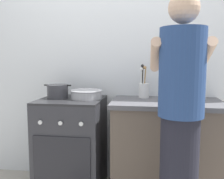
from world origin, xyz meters
name	(u,v)px	position (x,y,z in m)	size (l,w,h in m)	color
back_wall	(131,62)	(0.20, 0.50, 1.25)	(3.20, 0.10, 2.50)	silver
countertop	(166,149)	(0.55, 0.15, 0.45)	(1.00, 0.60, 0.90)	brown
stove_range	(72,144)	(-0.35, 0.15, 0.45)	(0.60, 0.62, 0.90)	#2D2D33
pot	(58,91)	(-0.49, 0.17, 0.97)	(0.27, 0.20, 0.13)	#38383D
mixing_bowl	(86,94)	(-0.21, 0.18, 0.95)	(0.31, 0.31, 0.08)	#B7B7BC
utensil_crock	(144,89)	(0.33, 0.33, 0.99)	(0.10, 0.10, 0.33)	silver
spice_bottle	(164,96)	(0.52, 0.18, 0.94)	(0.04, 0.04, 0.08)	silver
person	(180,122)	(0.60, -0.47, 0.86)	(0.41, 0.50, 1.70)	black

